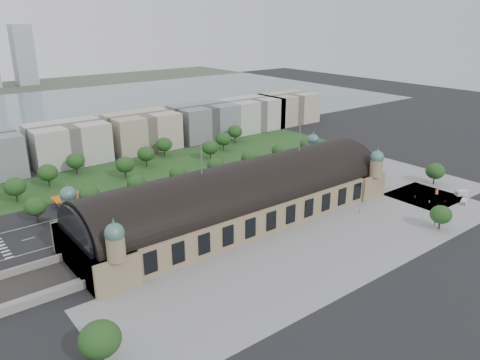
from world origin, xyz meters
TOP-DOWN VIEW (x-y plane):
  - ground at (0.00, 0.00)m, footprint 900.00×900.00m
  - station at (0.00, 0.00)m, footprint 150.00×48.40m
  - plaza_south at (10.00, -44.00)m, footprint 190.00×48.00m
  - plaza_east at (103.00, 0.00)m, footprint 56.00×100.00m
  - road_slab at (-20.00, 38.00)m, footprint 260.00×26.00m
  - grass_belt at (-15.00, 93.00)m, footprint 300.00×45.00m
  - petrol_station at (-53.91, 65.28)m, footprint 14.00×13.00m
  - lake at (0.00, 298.00)m, footprint 700.00×320.00m
  - far_tower_right at (45.00, 508.00)m, footprint 24.00×24.00m
  - office_3 at (-30.00, 133.00)m, footprint 45.00×32.00m
  - office_4 at (20.00, 133.00)m, footprint 45.00×32.00m
  - office_5 at (70.00, 133.00)m, footprint 45.00×32.00m
  - office_6 at (115.00, 133.00)m, footprint 45.00×32.00m
  - office_7 at (155.00, 133.00)m, footprint 45.00×32.00m
  - tree_row_2 at (-72.00, 53.00)m, footprint 9.60×9.60m
  - tree_row_3 at (-48.00, 53.00)m, footprint 9.60×9.60m
  - tree_row_4 at (-24.00, 53.00)m, footprint 9.60×9.60m
  - tree_row_5 at (0.00, 53.00)m, footprint 9.60×9.60m
  - tree_row_6 at (24.00, 53.00)m, footprint 9.60×9.60m
  - tree_row_7 at (48.00, 53.00)m, footprint 9.60×9.60m
  - tree_row_8 at (72.00, 53.00)m, footprint 9.60×9.60m
  - tree_row_9 at (96.00, 53.00)m, footprint 9.60×9.60m
  - tree_belt_3 at (-73.00, 83.00)m, footprint 10.40×10.40m
  - tree_belt_4 at (-54.00, 95.00)m, footprint 10.40×10.40m
  - tree_belt_5 at (-35.00, 107.00)m, footprint 10.40×10.40m
  - tree_belt_6 at (-16.00, 83.00)m, footprint 10.40×10.40m
  - tree_belt_7 at (3.00, 95.00)m, footprint 10.40×10.40m
  - tree_belt_8 at (22.00, 107.00)m, footprint 10.40×10.40m
  - tree_belt_9 at (41.00, 83.00)m, footprint 10.40×10.40m
  - tree_belt_10 at (60.00, 95.00)m, footprint 10.40×10.40m
  - tree_belt_11 at (79.00, 107.00)m, footprint 10.40×10.40m
  - tree_plaza_ne at (110.00, -28.00)m, footprint 10.00×10.00m
  - tree_plaza_sw at (-85.00, -50.00)m, footprint 11.00×11.00m
  - tree_plaza_s at (60.00, -60.00)m, footprint 9.00×9.00m
  - traffic_car_2 at (-68.37, 29.33)m, footprint 5.08×2.43m
  - traffic_car_3 at (-45.74, 41.81)m, footprint 5.40×2.63m
  - traffic_car_4 at (19.65, 28.38)m, footprint 4.83×2.05m
  - traffic_car_5 at (36.43, 46.29)m, footprint 4.31×1.55m
  - traffic_car_6 at (84.46, 34.25)m, footprint 4.78×2.38m
  - parked_car_0 at (-54.44, 24.08)m, footprint 4.10×3.68m
  - parked_car_1 at (-49.80, 21.00)m, footprint 5.45×4.55m
  - parked_car_2 at (-69.32, 21.00)m, footprint 5.19×3.88m
  - parked_car_3 at (-37.08, 21.00)m, footprint 4.62×3.32m
  - parked_car_4 at (-58.67, 25.00)m, footprint 4.65×3.56m
  - parked_car_5 at (-34.15, 21.28)m, footprint 6.26×4.50m
  - parked_car_6 at (-43.65, 25.00)m, footprint 5.66×4.72m
  - bus_west at (-6.82, 27.00)m, footprint 11.88×3.67m
  - bus_mid at (4.07, 27.00)m, footprint 11.47×3.13m
  - bus_east at (40.00, 27.00)m, footprint 13.73×4.50m
  - van_east at (105.48, -45.74)m, footprint 6.80×4.94m
  - van_south at (95.35, -52.31)m, footprint 6.10×3.94m
  - advertising_column at (97.46, -37.13)m, footprint 1.77×1.77m
  - pedestrian_0 at (46.60, -28.66)m, footprint 1.07×0.86m
  - pedestrian_1 at (83.61, -45.84)m, footprint 0.56×0.68m
  - pedestrian_2 at (83.90, -33.37)m, footprint 0.66×0.88m
  - pedestrian_3 at (89.28, -46.15)m, footprint 1.13×0.98m
  - pedestrian_4 at (61.36, -57.11)m, footprint 1.25×1.11m
  - pedestrian_5 at (84.18, -41.05)m, footprint 0.70×0.88m

SIDE VIEW (x-z plane):
  - ground at x=0.00m, z-range 0.00..0.00m
  - plaza_south at x=10.00m, z-range -0.06..0.06m
  - plaza_east at x=103.00m, z-range -0.06..0.06m
  - road_slab at x=-20.00m, z-range -0.05..0.05m
  - grass_belt at x=-15.00m, z-range -0.05..0.05m
  - lake at x=0.00m, z-range -0.04..0.04m
  - traffic_car_6 at x=84.46m, z-range 0.00..1.30m
  - parked_car_0 at x=-54.44m, z-range 0.00..1.35m
  - parked_car_1 at x=-49.80m, z-range 0.00..1.38m
  - traffic_car_2 at x=-68.37m, z-range 0.00..1.40m
  - parked_car_2 at x=-69.32m, z-range 0.00..1.40m
  - traffic_car_5 at x=36.43m, z-range 0.00..1.42m
  - parked_car_3 at x=-37.08m, z-range 0.00..1.46m
  - parked_car_4 at x=-58.67m, z-range 0.00..1.47m
  - traffic_car_3 at x=-45.74m, z-range 0.00..1.51m
  - parked_car_6 at x=-43.65m, z-range 0.00..1.55m
  - pedestrian_5 at x=84.18m, z-range 0.00..1.58m
  - parked_car_5 at x=-34.15m, z-range 0.00..1.58m
  - pedestrian_1 at x=83.61m, z-range 0.00..1.61m
  - pedestrian_2 at x=83.90m, z-range 0.00..1.62m
  - traffic_car_4 at x=19.65m, z-range 0.00..1.63m
  - pedestrian_3 at x=89.28m, z-range 0.00..1.76m
  - pedestrian_4 at x=61.36m, z-range 0.00..1.82m
  - pedestrian_0 at x=46.60m, z-range 0.00..1.92m
  - van_south at x=95.35m, z-range -0.05..2.40m
  - van_east at x=105.48m, z-range -0.06..2.68m
  - bus_mid at x=4.07m, z-range 0.00..3.17m
  - bus_west at x=-6.82m, z-range 0.00..3.26m
  - advertising_column at x=97.46m, z-range 0.07..3.42m
  - bus_east at x=40.00m, z-range 0.00..3.75m
  - petrol_station at x=-53.91m, z-range 0.42..5.47m
  - tree_plaza_s at x=60.00m, z-range 1.48..12.13m
  - tree_row_2 at x=-72.00m, z-range 1.67..13.19m
  - tree_row_3 at x=-48.00m, z-range 1.67..13.19m
  - tree_row_4 at x=-24.00m, z-range 1.67..13.19m
  - tree_row_5 at x=0.00m, z-range 1.67..13.19m
  - tree_row_6 at x=24.00m, z-range 1.67..13.19m
  - tree_row_7 at x=48.00m, z-range 1.67..13.19m
  - tree_row_8 at x=72.00m, z-range 1.67..13.19m
  - tree_row_9 at x=96.00m, z-range 1.67..13.19m
  - tree_plaza_ne at x=110.00m, z-range 1.58..13.27m
  - tree_belt_3 at x=-73.00m, z-range 1.81..14.29m
  - tree_belt_4 at x=-54.00m, z-range 1.81..14.29m
  - tree_belt_5 at x=-35.00m, z-range 1.81..14.29m
  - tree_belt_6 at x=-16.00m, z-range 1.81..14.29m
  - tree_belt_7 at x=3.00m, z-range 1.81..14.29m
  - tree_belt_8 at x=22.00m, z-range 1.81..14.29m
  - tree_belt_9 at x=41.00m, z-range 1.81..14.29m
  - tree_belt_10 at x=60.00m, z-range 1.81..14.29m
  - tree_belt_11 at x=79.00m, z-range 1.81..14.29m
  - tree_plaza_sw at x=-85.00m, z-range 1.68..14.42m
  - station at x=0.00m, z-range -11.87..32.43m
  - office_3 at x=-30.00m, z-range 0.00..24.00m
  - office_4 at x=20.00m, z-range 0.00..24.00m
  - office_5 at x=70.00m, z-range 0.00..24.00m
  - office_6 at x=115.00m, z-range 0.00..24.00m
  - office_7 at x=155.00m, z-range 0.00..24.00m
  - far_tower_right at x=45.00m, z-range 0.00..75.00m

